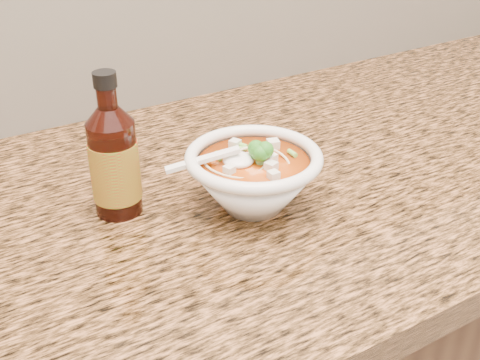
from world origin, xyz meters
TOP-DOWN VIEW (x-y plane):
  - counter_slab at (0.00, 1.68)m, footprint 4.00×0.68m
  - soup_bowl at (0.05, 1.60)m, footprint 0.19×0.17m
  - hot_sauce_bottle at (-0.10, 1.68)m, footprint 0.08×0.08m

SIDE VIEW (x-z plane):
  - counter_slab at x=0.00m, z-range 0.86..0.90m
  - soup_bowl at x=0.05m, z-range 0.89..0.99m
  - hot_sauce_bottle at x=-0.10m, z-range 0.88..1.06m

